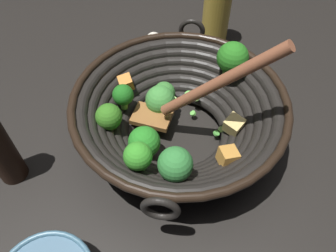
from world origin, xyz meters
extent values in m
plane|color=black|center=(0.00, 0.00, 0.00)|extent=(4.00, 4.00, 0.00)
cylinder|color=black|center=(0.00, 0.00, 0.01)|extent=(0.16, 0.16, 0.01)
torus|color=black|center=(0.00, 0.00, 0.02)|extent=(0.20, 0.20, 0.02)
torus|color=black|center=(0.00, 0.00, 0.03)|extent=(0.23, 0.23, 0.02)
torus|color=black|center=(0.00, 0.00, 0.05)|extent=(0.25, 0.25, 0.02)
torus|color=black|center=(0.00, 0.00, 0.06)|extent=(0.28, 0.28, 0.02)
torus|color=black|center=(0.00, 0.00, 0.07)|extent=(0.30, 0.30, 0.02)
torus|color=black|center=(0.00, 0.00, 0.08)|extent=(0.33, 0.33, 0.02)
torus|color=black|center=(0.00, 0.00, 0.09)|extent=(0.35, 0.35, 0.02)
torus|color=black|center=(0.00, 0.00, 0.10)|extent=(0.37, 0.37, 0.01)
torus|color=black|center=(0.17, 0.09, 0.10)|extent=(0.03, 0.05, 0.05)
torus|color=black|center=(-0.17, -0.09, 0.10)|extent=(0.03, 0.05, 0.05)
cylinder|color=#72AD4E|center=(0.02, 0.05, 0.03)|extent=(0.03, 0.03, 0.01)
sphere|color=#42903D|center=(0.02, 0.05, 0.06)|extent=(0.06, 0.06, 0.06)
cylinder|color=#75B749|center=(-0.08, 0.02, 0.02)|extent=(0.03, 0.03, 0.02)
sphere|color=#278323|center=(-0.08, 0.02, 0.05)|extent=(0.06, 0.06, 0.06)
cylinder|color=#5AA13B|center=(0.13, -0.02, 0.09)|extent=(0.03, 0.03, 0.02)
sphere|color=#26741D|center=(0.13, -0.02, 0.12)|extent=(0.06, 0.06, 0.06)
cylinder|color=#659949|center=(-0.13, -0.02, 0.08)|extent=(0.02, 0.02, 0.02)
sphere|color=green|center=(-0.13, -0.02, 0.11)|extent=(0.04, 0.04, 0.04)
cylinder|color=#67A84C|center=(-0.10, -0.07, 0.07)|extent=(0.02, 0.02, 0.02)
sphere|color=#338039|center=(-0.10, -0.07, 0.10)|extent=(0.05, 0.05, 0.05)
cylinder|color=#88B44E|center=(0.04, 0.06, 0.02)|extent=(0.02, 0.02, 0.02)
sphere|color=#3B8135|center=(0.04, 0.06, 0.05)|extent=(0.04, 0.04, 0.04)
cylinder|color=#5E8D47|center=(-0.07, 0.02, 0.04)|extent=(0.02, 0.02, 0.02)
sphere|color=#30753A|center=(-0.07, 0.02, 0.06)|extent=(0.04, 0.04, 0.04)
cylinder|color=#76C149|center=(-0.03, 0.10, 0.06)|extent=(0.02, 0.02, 0.02)
sphere|color=#1D681B|center=(-0.03, 0.10, 0.08)|extent=(0.04, 0.04, 0.04)
cylinder|color=#72A13B|center=(-0.08, 0.08, 0.06)|extent=(0.02, 0.02, 0.02)
sphere|color=#35761E|center=(-0.08, 0.08, 0.08)|extent=(0.05, 0.05, 0.05)
cube|color=gold|center=(-0.03, -0.11, 0.07)|extent=(0.04, 0.04, 0.03)
cube|color=#D9C065|center=(-0.06, -0.05, 0.03)|extent=(0.04, 0.04, 0.03)
cube|color=#DEBF6D|center=(0.05, -0.09, 0.06)|extent=(0.04, 0.03, 0.04)
cube|color=orange|center=(0.00, 0.12, 0.08)|extent=(0.04, 0.03, 0.03)
cylinder|color=#99D166|center=(0.04, 0.04, 0.05)|extent=(0.01, 0.01, 0.01)
cylinder|color=#6BC651|center=(0.08, 0.03, 0.04)|extent=(0.02, 0.02, 0.01)
cylinder|color=#56B247|center=(-0.13, -0.01, 0.09)|extent=(0.02, 0.02, 0.01)
cylinder|color=#56B247|center=(0.03, -0.06, 0.03)|extent=(0.02, 0.02, 0.01)
cylinder|color=#6BC651|center=(0.05, 0.00, 0.03)|extent=(0.02, 0.02, 0.01)
cylinder|color=#99D166|center=(0.07, 0.01, 0.04)|extent=(0.02, 0.02, 0.01)
cylinder|color=#99D166|center=(-0.09, -0.06, 0.08)|extent=(0.01, 0.01, 0.00)
cylinder|color=#99D166|center=(0.05, -0.06, 0.03)|extent=(0.02, 0.02, 0.01)
cube|color=brown|center=(-0.02, 0.05, 0.04)|extent=(0.07, 0.08, 0.01)
cylinder|color=brown|center=(0.02, -0.05, 0.16)|extent=(0.08, 0.18, 0.19)
cylinder|color=gold|center=(0.29, 0.10, 0.09)|extent=(0.06, 0.06, 0.18)
sphere|color=silver|center=(0.19, 0.21, 0.02)|extent=(0.04, 0.04, 0.04)
camera|label=1|loc=(-0.32, -0.21, 0.51)|focal=35.82mm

